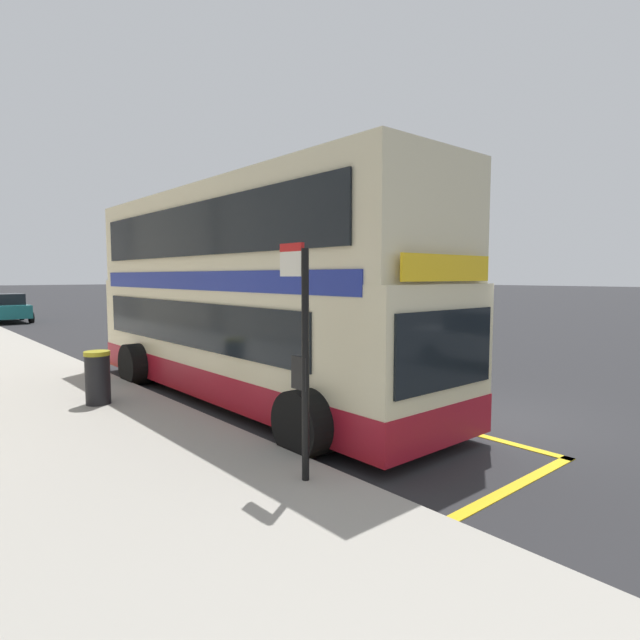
# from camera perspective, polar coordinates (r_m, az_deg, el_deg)

# --- Properties ---
(ground_plane) EXTENTS (260.00, 260.00, 0.00)m
(ground_plane) POSITION_cam_1_polar(r_m,az_deg,el_deg) (38.02, -27.96, 0.42)
(ground_plane) COLOR #28282B
(double_decker_bus) EXTENTS (3.16, 10.23, 4.40)m
(double_decker_bus) POSITION_cam_1_polar(r_m,az_deg,el_deg) (10.93, -8.36, 2.01)
(double_decker_bus) COLOR beige
(double_decker_bus) RESTS_ON ground
(bus_bay_markings) EXTENTS (3.10, 12.63, 0.01)m
(bus_bay_markings) POSITION_cam_1_polar(r_m,az_deg,el_deg) (11.28, -8.41, -8.46)
(bus_bay_markings) COLOR gold
(bus_bay_markings) RESTS_ON ground
(bus_stop_sign) EXTENTS (0.09, 0.51, 2.87)m
(bus_stop_sign) POSITION_cam_1_polar(r_m,az_deg,el_deg) (6.12, -2.10, -2.63)
(bus_stop_sign) COLOR black
(bus_stop_sign) RESTS_ON pavement_near
(parked_car_teal_behind) EXTENTS (2.09, 4.20, 1.62)m
(parked_car_teal_behind) POSITION_cam_1_polar(r_m,az_deg,el_deg) (33.77, -31.60, 1.13)
(parked_car_teal_behind) COLOR #196066
(parked_car_teal_behind) RESTS_ON ground
(litter_bin) EXTENTS (0.48, 0.48, 1.03)m
(litter_bin) POSITION_cam_1_polar(r_m,az_deg,el_deg) (10.78, -23.61, -5.91)
(litter_bin) COLOR black
(litter_bin) RESTS_ON pavement_near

